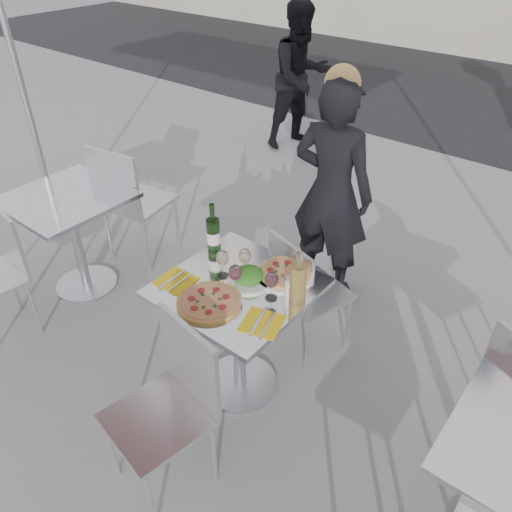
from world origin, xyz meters
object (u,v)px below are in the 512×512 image
Objects in this scene: main_table at (238,316)px; pedestrian_a at (301,77)px; side_chair_lfar at (128,196)px; salad_plate at (249,277)px; side_table_left at (72,224)px; woman_diner at (332,193)px; sugar_shaker at (291,287)px; wineglass_red_b at (271,281)px; chair_near at (173,396)px; wineglass_red_a at (235,273)px; carafe at (298,283)px; napkin_left at (176,280)px; chair_far at (302,287)px; napkin_right at (262,323)px; wineglass_white_b at (245,257)px; wineglass_white_a at (222,259)px; pizza_near at (209,302)px; wine_bottle at (213,233)px; pizza_far at (284,273)px.

main_table is 3.68m from pedestrian_a.
salad_plate is at bearing 154.95° from side_chair_lfar.
woman_diner is at bearing 39.12° from side_table_left.
wineglass_red_b reaches higher than sugar_shaker.
chair_near is 5.67× the size of wineglass_red_a.
pedestrian_a is (-0.36, 2.73, 0.20)m from side_chair_lfar.
napkin_left is at bearing -156.47° from carafe.
wineglass_red_b reaches higher than chair_far.
side_table_left is 2.59× the size of carafe.
napkin_right is at bearing -4.55° from side_table_left.
side_table_left is 4.76× the size of wineglass_red_a.
chair_far is at bearing 80.69° from salad_plate.
carafe is at bearing -2.78° from wineglass_white_b.
woman_diner reaches higher than napkin_right.
wineglass_red_b is at bearing 2.40° from wineglass_white_a.
napkin_right is (0.25, -0.10, -0.11)m from wineglass_red_a.
pedestrian_a is at bearing 111.30° from napkin_left.
carafe reaches higher than wineglass_red_b.
wineglass_red_b reaches higher than pizza_near.
sugar_shaker is at bearing -4.97° from wine_bottle.
sugar_shaker is 0.68× the size of wineglass_white_b.
wineglass_red_b is (0.17, -0.03, 0.07)m from salad_plate.
sugar_shaker is (0.25, 0.11, 0.26)m from main_table.
wineglass_white_b reaches higher than chair_near.
pizza_far is at bearing 7.70° from wine_bottle.
wineglass_red_a is 0.18m from wineglass_red_b.
chair_far is at bearing 99.29° from pizza_far.
woman_diner is (-0.24, 1.69, 0.24)m from chair_near.
chair_near is 3.99× the size of napkin_right.
napkin_right is at bearing -22.29° from wineglass_white_a.
chair_near is at bearing -80.97° from wineglass_red_a.
pizza_near is 1.98× the size of wineglass_red_b.
wineglass_red_b is (-0.12, -0.05, -0.01)m from carafe.
sugar_shaker is 0.48× the size of napkin_right.
chair_far is 0.78m from napkin_left.
side_table_left is 0.49× the size of woman_diner.
wine_bottle reaches higher than chair_near.
pizza_near is 1.98× the size of wineglass_white_b.
wineglass_white_a is at bearing 45.74° from napkin_left.
sugar_shaker is 0.11m from wineglass_red_b.
wine_bottle is at bearing 74.44° from woman_diner.
pedestrian_a reaches higher than pizza_far.
side_chair_lfar is 1.59m from pizza_near.
main_table is 1.14m from woman_diner.
napkin_left reaches higher than side_table_left.
wine_bottle is at bearing 129.32° from pizza_near.
chair_far is 1.05m from chair_near.
pizza_near is 0.41m from sugar_shaker.
wine_bottle reaches higher than sugar_shaker.
wineglass_red_a is at bearing -22.23° from wineglass_white_a.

